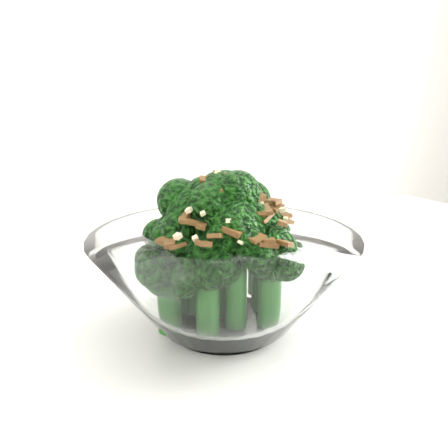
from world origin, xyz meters
name	(u,v)px	position (x,y,z in m)	size (l,w,h in m)	color
broccoli_dish	(224,269)	(-0.13, 0.15, 0.81)	(0.24, 0.24, 0.15)	white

